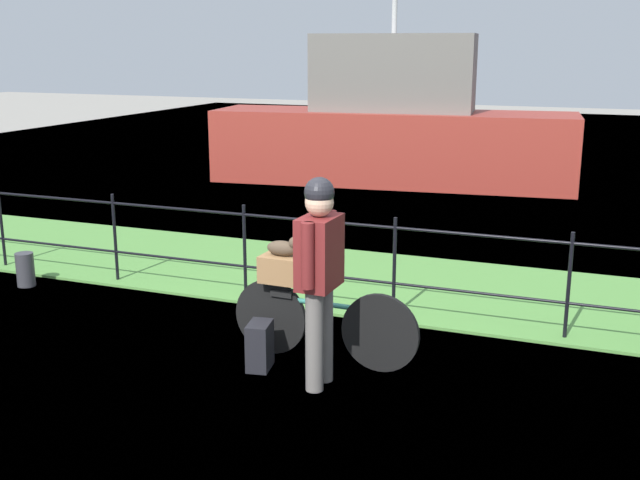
{
  "coord_description": "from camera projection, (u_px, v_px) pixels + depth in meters",
  "views": [
    {
      "loc": [
        2.78,
        -4.96,
        2.65
      ],
      "look_at": [
        0.28,
        1.42,
        0.9
      ],
      "focal_mm": 43.26,
      "sensor_mm": 36.0,
      "label": 1
    }
  ],
  "objects": [
    {
      "name": "moored_boat_near",
      "position": [
        392.0,
        130.0,
        14.87
      ],
      "size": [
        7.07,
        2.44,
        4.43
      ],
      "color": "#9E3328",
      "rests_on": "ground"
    },
    {
      "name": "cyclist_person",
      "position": [
        319.0,
        264.0,
        5.92
      ],
      "size": [
        0.27,
        0.54,
        1.68
      ],
      "color": "slate",
      "rests_on": "ground"
    },
    {
      "name": "grass_strip",
      "position": [
        349.0,
        279.0,
        8.88
      ],
      "size": [
        27.0,
        2.4,
        0.03
      ],
      "primitive_type": "cube",
      "color": "#569342",
      "rests_on": "ground"
    },
    {
      "name": "bicycle_main",
      "position": [
        322.0,
        322.0,
        6.54
      ],
      "size": [
        1.68,
        0.17,
        0.67
      ],
      "color": "black",
      "rests_on": "ground"
    },
    {
      "name": "iron_fence",
      "position": [
        317.0,
        252.0,
        7.82
      ],
      "size": [
        18.04,
        0.04,
        1.02
      ],
      "color": "black",
      "rests_on": "ground"
    },
    {
      "name": "backpack_on_paving",
      "position": [
        260.0,
        346.0,
        6.44
      ],
      "size": [
        0.23,
        0.31,
        0.4
      ],
      "primitive_type": "cube",
      "rotation": [
        0.0,
        0.0,
        4.9
      ],
      "color": "black",
      "rests_on": "ground"
    },
    {
      "name": "harbor_water",
      "position": [
        484.0,
        167.0,
        17.03
      ],
      "size": [
        30.0,
        30.0,
        0.0
      ],
      "primitive_type": "plane",
      "color": "#426684",
      "rests_on": "ground"
    },
    {
      "name": "wooden_crate",
      "position": [
        283.0,
        269.0,
        6.58
      ],
      "size": [
        0.37,
        0.27,
        0.23
      ],
      "primitive_type": "cube",
      "rotation": [
        0.0,
        0.0,
        -0.03
      ],
      "color": "olive",
      "rests_on": "bicycle_main"
    },
    {
      "name": "ground_plane",
      "position": [
        221.0,
        388.0,
        6.11
      ],
      "size": [
        60.0,
        60.0,
        0.0
      ],
      "primitive_type": "plane",
      "color": "gray"
    },
    {
      "name": "mooring_bollard",
      "position": [
        25.0,
        270.0,
        8.64
      ],
      "size": [
        0.2,
        0.2,
        0.38
      ],
      "primitive_type": "cylinder",
      "color": "#38383D",
      "rests_on": "ground"
    },
    {
      "name": "terrier_dog",
      "position": [
        285.0,
        247.0,
        6.52
      ],
      "size": [
        0.32,
        0.15,
        0.18
      ],
      "color": "#4C3D2D",
      "rests_on": "wooden_crate"
    }
  ]
}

